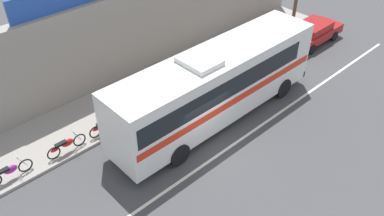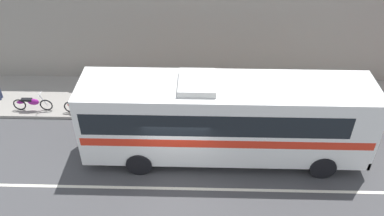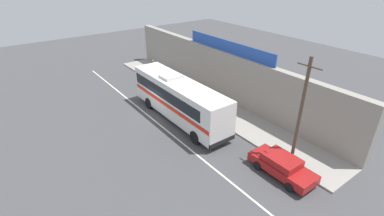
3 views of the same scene
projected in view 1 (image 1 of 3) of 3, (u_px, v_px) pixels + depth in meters
ground_plane at (204, 147)px, 18.17m from camera, size 70.00×70.00×0.00m
sidewalk_slab at (135, 96)px, 21.14m from camera, size 30.00×3.60×0.14m
storefront_facade at (107, 43)px, 20.98m from camera, size 30.00×0.70×4.80m
road_center_stripe at (217, 156)px, 17.70m from camera, size 30.00×0.14×0.01m
intercity_bus at (215, 83)px, 18.57m from camera, size 11.38×2.59×3.78m
parked_car at (313, 32)px, 25.59m from camera, size 4.39×1.87×1.37m
motorcycle_green at (9, 172)px, 16.17m from camera, size 1.92×0.56×0.94m
motorcycle_orange at (106, 124)px, 18.53m from camera, size 1.84×0.56×0.94m
motorcycle_black at (66, 145)px, 17.44m from camera, size 1.86×0.56×0.94m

